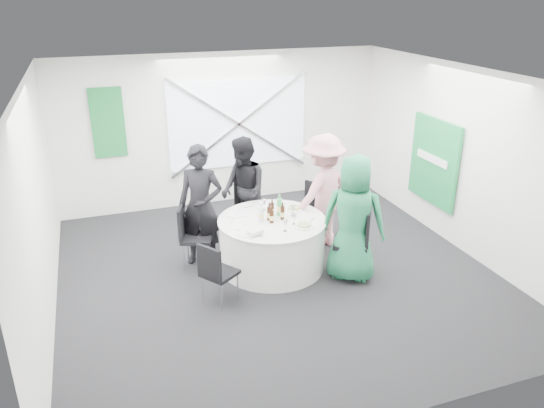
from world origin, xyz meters
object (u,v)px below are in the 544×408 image
object	(u,v)px
chair_back_right	(312,209)
chair_front_right	(358,236)
banquet_table	(272,243)
person_woman_green	(353,219)
chair_back_left	(190,232)
person_man_back	(243,190)
clear_water_bottle	(261,214)
chair_front_left	(215,270)
green_water_bottle	(279,207)
chair_back	(249,202)
person_woman_pink	(323,192)
person_man_back_left	(201,206)

from	to	relation	value
chair_back_right	chair_front_right	size ratio (longest dim) A/B	0.95
banquet_table	person_woman_green	bearing A→B (deg)	-34.40
chair_back_left	person_man_back	size ratio (longest dim) A/B	0.56
chair_back_left	clear_water_bottle	world-z (taller)	clear_water_bottle
chair_back_left	person_woman_green	world-z (taller)	person_woman_green
person_man_back	chair_front_left	bearing A→B (deg)	-33.41
chair_back_left	chair_front_left	distance (m)	1.13
chair_front_right	clear_water_bottle	bearing A→B (deg)	-86.59
person_man_back	clear_water_bottle	distance (m)	1.04
person_man_back	green_water_bottle	world-z (taller)	person_man_back
chair_back_left	green_water_bottle	size ratio (longest dim) A/B	2.93
banquet_table	chair_back	world-z (taller)	chair_back
chair_back_left	chair_front_left	bearing A→B (deg)	-155.04
person_woman_green	banquet_table	bearing A→B (deg)	-0.00
chair_front_right	person_woman_pink	xyz separation A→B (m)	(-0.09, 1.03, 0.30)
person_man_back_left	person_woman_pink	bearing A→B (deg)	24.90
person_man_back_left	clear_water_bottle	xyz separation A→B (m)	(0.76, -0.47, -0.04)
chair_back_right	green_water_bottle	xyz separation A→B (m)	(-0.72, -0.47, 0.31)
green_water_bottle	person_man_back	bearing A→B (deg)	105.89
chair_back_right	person_man_back_left	world-z (taller)	person_man_back_left
banquet_table	chair_front_right	world-z (taller)	chair_front_right
chair_front_right	person_man_back	world-z (taller)	person_man_back
banquet_table	chair_back_left	xyz separation A→B (m)	(-1.11, 0.40, 0.18)
chair_front_right	person_man_back_left	xyz separation A→B (m)	(-1.98, 1.10, 0.29)
chair_back	chair_back_left	world-z (taller)	chair_back
chair_back_left	chair_front_right	size ratio (longest dim) A/B	0.92
chair_front_left	chair_back_right	bearing A→B (deg)	-90.90
chair_back_right	chair_front_left	bearing A→B (deg)	-88.93
chair_front_left	person_woman_green	bearing A→B (deg)	-123.43
clear_water_bottle	person_woman_green	bearing A→B (deg)	-30.39
chair_back	person_woman_green	xyz separation A→B (m)	(0.95, -1.82, 0.32)
person_man_back_left	person_woman_green	world-z (taller)	person_man_back_left
chair_back	person_woman_pink	xyz separation A→B (m)	(0.96, -0.77, 0.33)
chair_back_right	person_man_back	bearing A→B (deg)	-148.62
chair_back	clear_water_bottle	world-z (taller)	clear_water_bottle
person_man_back	clear_water_bottle	xyz separation A→B (m)	(-0.05, -1.04, 0.01)
chair_front_right	person_man_back	size ratio (longest dim) A/B	0.61
banquet_table	green_water_bottle	xyz separation A→B (m)	(0.15, 0.10, 0.51)
clear_water_bottle	chair_back_right	bearing A→B (deg)	28.91
chair_back_left	green_water_bottle	bearing A→B (deg)	-83.38
person_man_back	person_woman_green	world-z (taller)	person_woman_green
banquet_table	chair_front_right	bearing A→B (deg)	-30.87
chair_front_right	person_woman_green	xyz separation A→B (m)	(-0.10, -0.02, 0.29)
person_woman_pink	chair_back_left	bearing A→B (deg)	-22.56
chair_front_left	banquet_table	bearing A→B (deg)	-90.00
chair_front_left	person_man_back	world-z (taller)	person_man_back
chair_front_right	person_man_back_left	world-z (taller)	person_man_back_left
person_woman_pink	green_water_bottle	world-z (taller)	person_woman_pink
chair_front_left	green_water_bottle	xyz separation A→B (m)	(1.16, 0.83, 0.38)
banquet_table	green_water_bottle	distance (m)	0.54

